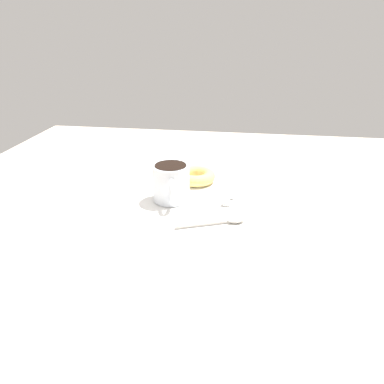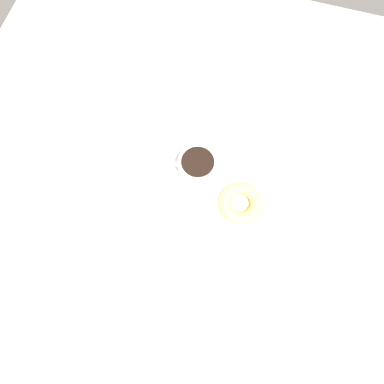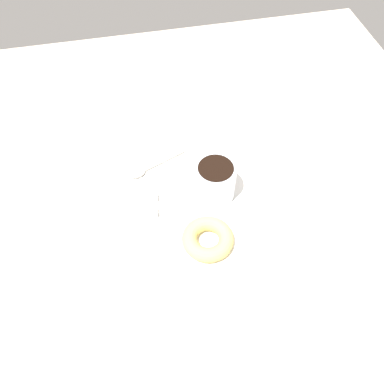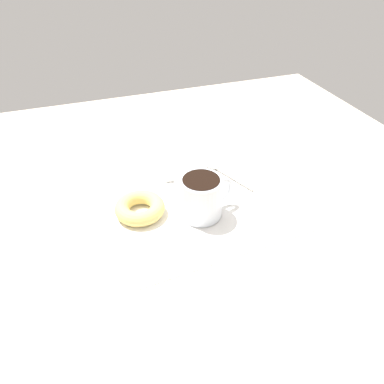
{
  "view_description": "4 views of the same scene",
  "coord_description": "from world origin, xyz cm",
  "px_view_note": "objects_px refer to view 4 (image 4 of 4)",
  "views": [
    {
      "loc": [
        13.33,
        -72.82,
        36.16
      ],
      "look_at": [
        2.27,
        1.16,
        2.3
      ],
      "focal_mm": 35.0,
      "sensor_mm": 36.0,
      "label": 1
    },
    {
      "loc": [
        27.42,
        8.47,
        78.8
      ],
      "look_at": [
        2.27,
        1.16,
        2.3
      ],
      "focal_mm": 35.0,
      "sensor_mm": 36.0,
      "label": 2
    },
    {
      "loc": [
        13.0,
        51.62,
        69.71
      ],
      "look_at": [
        2.27,
        1.16,
        2.3
      ],
      "focal_mm": 40.0,
      "sensor_mm": 36.0,
      "label": 3
    },
    {
      "loc": [
        -54.08,
        20.93,
        47.14
      ],
      "look_at": [
        2.27,
        1.16,
        2.3
      ],
      "focal_mm": 35.0,
      "sensor_mm": 36.0,
      "label": 4
    }
  ],
  "objects_px": {
    "coffee_cup": "(202,196)",
    "sugar_cube": "(187,175)",
    "donut": "(140,208)",
    "sugar_cube_extra": "(168,177)",
    "spoon": "(219,169)"
  },
  "relations": [
    {
      "from": "coffee_cup",
      "to": "sugar_cube",
      "type": "bearing_deg",
      "value": -5.73
    },
    {
      "from": "coffee_cup",
      "to": "donut",
      "type": "distance_m",
      "value": 0.12
    },
    {
      "from": "coffee_cup",
      "to": "sugar_cube",
      "type": "distance_m",
      "value": 0.13
    },
    {
      "from": "donut",
      "to": "sugar_cube_extra",
      "type": "height_order",
      "value": "donut"
    },
    {
      "from": "donut",
      "to": "sugar_cube",
      "type": "bearing_deg",
      "value": -56.06
    },
    {
      "from": "coffee_cup",
      "to": "spoon",
      "type": "height_order",
      "value": "coffee_cup"
    },
    {
      "from": "spoon",
      "to": "sugar_cube",
      "type": "bearing_deg",
      "value": 92.91
    },
    {
      "from": "coffee_cup",
      "to": "spoon",
      "type": "xyz_separation_m",
      "value": [
        0.13,
        -0.09,
        -0.04
      ]
    },
    {
      "from": "donut",
      "to": "sugar_cube",
      "type": "distance_m",
      "value": 0.15
    },
    {
      "from": "donut",
      "to": "sugar_cube",
      "type": "height_order",
      "value": "donut"
    },
    {
      "from": "coffee_cup",
      "to": "sugar_cube_extra",
      "type": "relative_size",
      "value": 7.02
    },
    {
      "from": "donut",
      "to": "spoon",
      "type": "xyz_separation_m",
      "value": [
        0.09,
        -0.2,
        -0.01
      ]
    },
    {
      "from": "donut",
      "to": "sugar_cube_extra",
      "type": "xyz_separation_m",
      "value": [
        0.09,
        -0.08,
        -0.01
      ]
    },
    {
      "from": "coffee_cup",
      "to": "spoon",
      "type": "relative_size",
      "value": 0.82
    },
    {
      "from": "donut",
      "to": "spoon",
      "type": "height_order",
      "value": "donut"
    }
  ]
}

